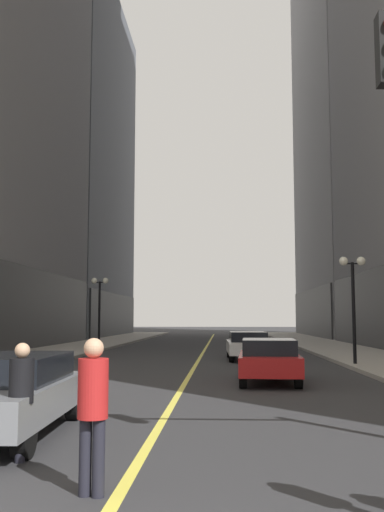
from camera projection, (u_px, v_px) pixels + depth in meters
The scene contains 13 objects.
ground_plane at pixel (205, 349), 38.05m from camera, with size 200.00×200.00×0.00m, color #2D2D30.
sidewalk_left at pixel (79, 347), 38.48m from camera, with size 4.50×78.00×0.15m, color #9E9991.
sidewalk_right at pixel (335, 348), 37.62m from camera, with size 4.50×78.00×0.15m, color #9E9991.
lane_centre_stripe at pixel (205, 349), 38.05m from camera, with size 0.16×70.00×0.01m, color #E5D64C.
building_left_far at pixel (57, 164), 65.78m from camera, with size 13.79×26.00×38.23m.
building_right_far at pixel (351, 50), 65.39m from camera, with size 10.19×26.00×63.36m.
car_grey at pixel (6, 391), 9.90m from camera, with size 2.04×4.60×1.32m.
car_red at pixel (269, 359), 17.86m from camera, with size 1.96×4.25×1.32m.
car_white at pixel (248, 344), 27.84m from camera, with size 1.97×4.83×1.32m.
pedestrian_in_red_jacket at pixel (93, 403), 6.56m from camera, with size 0.41×0.41×1.72m.
pedestrian_in_black_coat at pixel (21, 392), 8.15m from camera, with size 0.45×0.45×1.60m.
street_lamp_left_far at pixel (100, 297), 36.18m from camera, with size 1.06×0.36×4.43m.
street_lamp_right_mid at pixel (353, 286), 23.81m from camera, with size 1.06×0.36×4.43m.
Camera 1 is at (1.16, -3.46, 1.94)m, focal length 41.47 mm.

